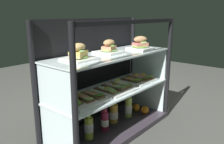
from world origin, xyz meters
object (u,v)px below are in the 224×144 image
plated_roll_sandwich_center (140,44)px  juice_bottle_front_middle (105,121)px  open_sandwich_tray_mid_right (115,88)px  juice_bottle_back_center (73,137)px  open_sandwich_tray_right_of_center (83,99)px  juice_bottle_back_left (89,127)px  orange_fruit_beside_bottles (136,108)px  open_sandwich_tray_far_right (138,79)px  orange_fruit_near_left_post (145,110)px  plated_roll_sandwich_near_left_corner (109,48)px  juice_bottle_front_left_end (114,113)px  plated_roll_sandwich_left_of_center (79,53)px  juice_bottle_front_second (128,107)px

plated_roll_sandwich_center → juice_bottle_front_middle: plated_roll_sandwich_center is taller
open_sandwich_tray_mid_right → juice_bottle_back_center: 0.49m
juice_bottle_front_middle → juice_bottle_back_center: bearing=179.7°
open_sandwich_tray_right_of_center → juice_bottle_back_left: bearing=20.4°
plated_roll_sandwich_center → juice_bottle_front_middle: bearing=173.2°
orange_fruit_beside_bottles → juice_bottle_back_center: bearing=-178.9°
open_sandwich_tray_far_right → orange_fruit_near_left_post: (0.06, -0.05, -0.30)m
open_sandwich_tray_mid_right → plated_roll_sandwich_near_left_corner: bearing=88.9°
plated_roll_sandwich_near_left_corner → juice_bottle_front_left_end: (0.06, 0.00, -0.57)m
plated_roll_sandwich_near_left_corner → open_sandwich_tray_right_of_center: 0.46m
orange_fruit_near_left_post → plated_roll_sandwich_left_of_center: bearing=173.5°
plated_roll_sandwich_left_of_center → juice_bottle_front_middle: 0.62m
juice_bottle_front_left_end → orange_fruit_near_left_post: 0.34m
juice_bottle_back_center → orange_fruit_near_left_post: 0.80m
juice_bottle_back_center → open_sandwich_tray_right_of_center: bearing=-16.2°
juice_bottle_front_second → open_sandwich_tray_far_right: bearing=-17.9°
open_sandwich_tray_mid_right → orange_fruit_near_left_post: bearing=-6.7°
juice_bottle_back_left → plated_roll_sandwich_left_of_center: bearing=178.6°
plated_roll_sandwich_left_of_center → orange_fruit_near_left_post: size_ratio=2.58×
open_sandwich_tray_far_right → juice_bottle_front_middle: (-0.42, 0.02, -0.26)m
juice_bottle_back_center → orange_fruit_near_left_post: bearing=-5.5°
open_sandwich_tray_far_right → plated_roll_sandwich_left_of_center: bearing=177.3°
juice_bottle_back_center → juice_bottle_back_left: (0.15, 0.00, 0.01)m
open_sandwich_tray_mid_right → juice_bottle_back_left: size_ratio=1.40×
open_sandwich_tray_far_right → open_sandwich_tray_right_of_center: bearing=179.8°
orange_fruit_beside_bottles → juice_bottle_front_left_end: bearing=176.7°
open_sandwich_tray_right_of_center → open_sandwich_tray_mid_right: (0.33, -0.01, -0.00)m
juice_bottle_back_center → juice_bottle_front_left_end: bearing=3.9°
plated_roll_sandwich_near_left_corner → open_sandwich_tray_far_right: (0.33, -0.06, -0.31)m
open_sandwich_tray_right_of_center → orange_fruit_beside_bottles: open_sandwich_tray_right_of_center is taller
juice_bottle_front_left_end → juice_bottle_front_middle: bearing=-167.2°
open_sandwich_tray_right_of_center → juice_bottle_back_center: (-0.08, 0.02, -0.26)m
open_sandwich_tray_right_of_center → orange_fruit_near_left_post: open_sandwich_tray_right_of_center is taller
juice_bottle_front_left_end → juice_bottle_front_second: 0.17m
open_sandwich_tray_right_of_center → juice_bottle_front_left_end: bearing=8.2°
plated_roll_sandwich_near_left_corner → open_sandwich_tray_right_of_center: (-0.34, -0.05, -0.30)m
plated_roll_sandwich_left_of_center → juice_bottle_front_second: bearing=-0.1°
juice_bottle_back_left → juice_bottle_front_left_end: size_ratio=1.06×
juice_bottle_back_left → juice_bottle_back_center: bearing=-179.0°
open_sandwich_tray_far_right → juice_bottle_front_middle: size_ratio=1.50×
juice_bottle_front_second → orange_fruit_beside_bottles: bearing=4.4°
juice_bottle_front_second → juice_bottle_front_left_end: bearing=170.4°
plated_roll_sandwich_left_of_center → plated_roll_sandwich_center: 0.65m
juice_bottle_front_left_end → orange_fruit_beside_bottles: bearing=-3.3°
plated_roll_sandwich_left_of_center → orange_fruit_beside_bottles: size_ratio=2.62×
open_sandwich_tray_far_right → juice_bottle_back_left: (-0.59, 0.03, -0.25)m
plated_roll_sandwich_near_left_corner → juice_bottle_back_center: bearing=-176.0°
open_sandwich_tray_far_right → juice_bottle_back_left: open_sandwich_tray_far_right is taller
plated_roll_sandwich_near_left_corner → orange_fruit_beside_bottles: (0.38, -0.01, -0.61)m
plated_roll_sandwich_center → open_sandwich_tray_mid_right: 0.44m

